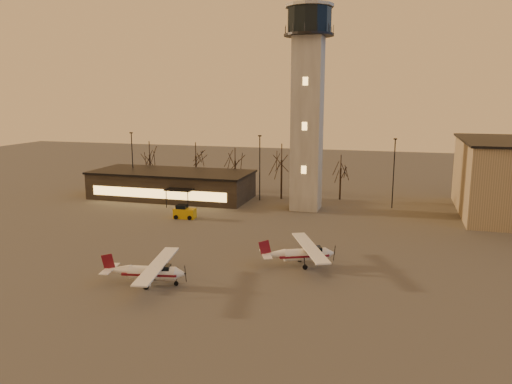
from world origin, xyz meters
TOP-DOWN VIEW (x-y plane):
  - ground at (0.00, 0.00)m, footprint 220.00×220.00m
  - control_tower at (0.00, 30.00)m, footprint 6.80×6.80m
  - terminal at (-21.99, 31.98)m, footprint 25.40×12.20m
  - light_poles at (0.50, 31.00)m, footprint 58.50×12.25m
  - tree_row at (-13.70, 39.16)m, footprint 37.20×9.20m
  - cessna_front at (4.45, 5.95)m, footprint 7.94×9.53m
  - cessna_rear at (-7.33, -2.64)m, footprint 7.86×9.89m
  - service_cart at (-14.58, 20.05)m, footprint 2.95×2.01m

SIDE VIEW (x-z plane):
  - ground at x=0.00m, z-range 0.00..0.00m
  - service_cart at x=-14.58m, z-range -0.21..1.59m
  - cessna_rear at x=-7.33m, z-range -0.43..2.29m
  - cessna_front at x=4.45m, z-range -0.43..2.30m
  - terminal at x=-21.99m, z-range 0.01..4.31m
  - light_poles at x=0.50m, z-range 0.34..10.48m
  - tree_row at x=-13.70m, z-range 1.54..10.34m
  - control_tower at x=0.00m, z-range 0.03..32.63m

